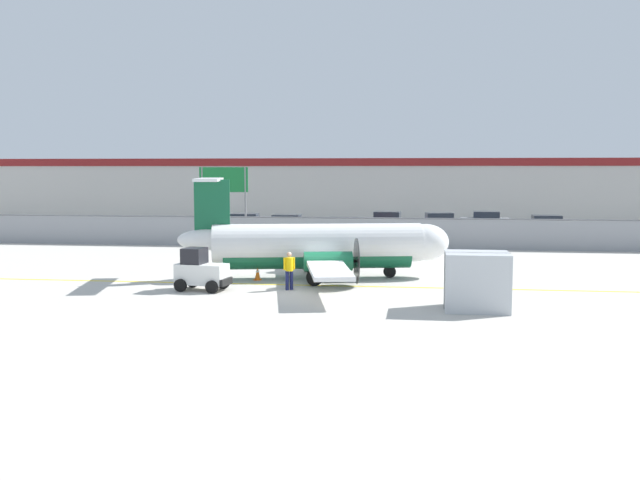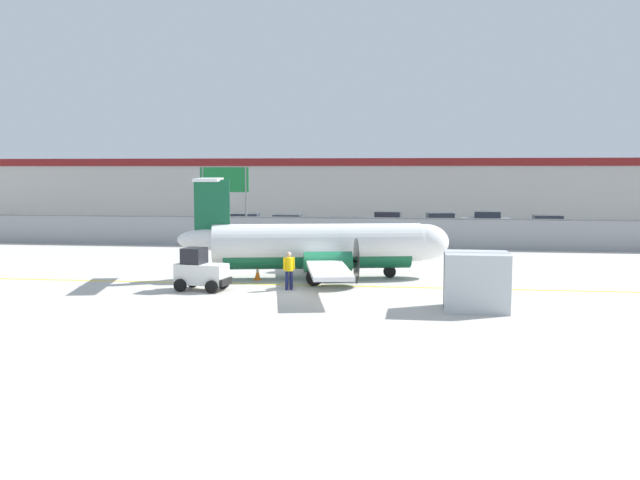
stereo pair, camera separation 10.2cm
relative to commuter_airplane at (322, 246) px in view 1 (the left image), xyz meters
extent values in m
plane|color=#BCB7AD|center=(0.32, -4.17, -1.60)|extent=(140.00, 140.00, 0.00)
cube|color=yellow|center=(0.32, -2.17, -1.60)|extent=(84.00, 0.20, 0.01)
cube|color=gray|center=(0.32, 13.83, -0.60)|extent=(98.00, 0.04, 2.00)
cylinder|color=slate|center=(0.32, 13.83, 0.45)|extent=(98.00, 0.10, 0.10)
cube|color=#38383A|center=(0.32, 25.33, -1.54)|extent=(98.00, 17.00, 0.12)
cube|color=beige|center=(0.32, 43.83, 1.65)|extent=(91.00, 8.00, 6.50)
cube|color=maroon|center=(0.32, 39.83, 4.50)|extent=(91.00, 0.20, 0.80)
cylinder|color=white|center=(-0.23, -0.05, 0.15)|extent=(10.35, 3.91, 1.90)
ellipsoid|color=white|center=(5.01, 1.03, 0.15)|extent=(2.66, 2.24, 1.80)
ellipsoid|color=white|center=(-5.46, -1.12, 0.35)|extent=(3.02, 1.60, 1.05)
cylinder|color=#145938|center=(-0.23, -0.05, -0.37)|extent=(9.24, 3.29, 1.48)
cube|color=white|center=(-0.13, -0.03, -0.42)|extent=(4.79, 15.99, 0.18)
cylinder|color=#145938|center=(-0.46, 2.56, -0.42)|extent=(2.34, 1.33, 0.90)
cone|color=black|center=(0.67, 2.79, -0.42)|extent=(0.53, 0.52, 0.44)
cylinder|color=#262626|center=(0.82, 2.82, -0.42)|extent=(0.46, 2.06, 2.10)
cylinder|color=#145938|center=(0.59, -2.53, -0.42)|extent=(2.34, 1.33, 0.90)
cone|color=black|center=(1.72, -2.30, -0.42)|extent=(0.53, 0.52, 0.44)
cylinder|color=#262626|center=(1.87, -2.27, -0.42)|extent=(0.46, 2.06, 2.10)
cube|color=#145938|center=(-5.21, -1.07, 1.70)|extent=(1.70, 0.52, 3.10)
cube|color=white|center=(-5.34, -1.10, 3.25)|extent=(2.05, 4.92, 0.14)
cylinder|color=#59595B|center=(3.29, 0.68, -0.81)|extent=(0.17, 0.17, 0.97)
cylinder|color=black|center=(3.29, 0.68, -1.30)|extent=(0.63, 0.34, 0.60)
cylinder|color=#59595B|center=(-0.97, 2.06, -0.77)|extent=(0.17, 0.17, 0.90)
cylinder|color=black|center=(-0.97, 2.06, -1.22)|extent=(0.79, 0.37, 0.76)
cylinder|color=#59595B|center=(-0.07, -2.27, -0.77)|extent=(0.17, 0.17, 0.90)
cylinder|color=black|center=(-0.07, -2.27, -1.22)|extent=(0.79, 0.37, 0.76)
cube|color=silver|center=(-4.85, -4.12, -0.87)|extent=(2.34, 1.43, 0.90)
cube|color=black|center=(-5.19, -4.06, -0.07)|extent=(1.04, 1.13, 0.70)
cube|color=black|center=(-3.71, -4.30, -1.17)|extent=(0.33, 1.11, 0.30)
cylinder|color=black|center=(-4.01, -3.64, -1.32)|extent=(0.58, 0.27, 0.56)
cylinder|color=black|center=(-4.20, -4.83, -1.32)|extent=(0.58, 0.27, 0.56)
cylinder|color=black|center=(-5.49, -3.41, -1.32)|extent=(0.58, 0.27, 0.56)
cylinder|color=black|center=(-5.68, -4.59, -1.32)|extent=(0.58, 0.27, 0.56)
cylinder|color=#191E4C|center=(-1.11, -3.58, -1.18)|extent=(0.22, 0.22, 0.85)
cylinder|color=#191E4C|center=(-0.94, -3.48, -1.18)|extent=(0.22, 0.22, 0.85)
cylinder|color=yellow|center=(-1.03, -3.53, -0.45)|extent=(0.47, 0.47, 0.60)
cylinder|color=yellow|center=(-1.22, -3.64, -0.42)|extent=(0.14, 0.14, 0.55)
cylinder|color=yellow|center=(-0.84, -3.41, -0.42)|extent=(0.14, 0.14, 0.55)
sphere|color=tan|center=(-1.03, -3.53, -0.01)|extent=(0.22, 0.22, 0.22)
cube|color=#B7BCC1|center=(6.82, -7.07, -0.50)|extent=(2.43, 2.03, 2.20)
cube|color=#333338|center=(6.82, -7.07, -0.50)|extent=(2.44, 0.11, 2.20)
cube|color=orange|center=(-3.04, -0.92, -1.58)|extent=(0.36, 0.36, 0.04)
cone|color=orange|center=(-3.04, -0.92, -1.26)|extent=(0.28, 0.28, 0.60)
cylinder|color=white|center=(-3.04, -0.92, -1.18)|extent=(0.17, 0.17, 0.08)
cube|color=orange|center=(-5.79, -0.41, -1.58)|extent=(0.36, 0.36, 0.04)
cone|color=orange|center=(-5.79, -0.41, -1.26)|extent=(0.28, 0.28, 0.60)
cylinder|color=white|center=(-5.79, -0.41, -1.18)|extent=(0.17, 0.17, 0.08)
cube|color=silver|center=(-15.33, 19.16, -0.86)|extent=(4.34, 2.09, 0.80)
cube|color=#262D38|center=(-15.18, 19.18, -0.18)|extent=(2.34, 1.76, 0.56)
cylinder|color=black|center=(-16.64, 18.13, -1.18)|extent=(0.62, 0.26, 0.60)
cylinder|color=black|center=(-16.81, 19.92, -1.18)|extent=(0.62, 0.26, 0.60)
cylinder|color=black|center=(-13.85, 18.40, -1.18)|extent=(0.62, 0.26, 0.60)
cylinder|color=black|center=(-14.02, 20.19, -1.18)|extent=(0.62, 0.26, 0.60)
cube|color=gray|center=(-9.25, 23.23, -0.86)|extent=(4.25, 1.82, 0.80)
cube|color=#262D38|center=(-9.40, 23.22, -0.18)|extent=(2.24, 1.62, 0.56)
cylinder|color=black|center=(-7.88, 24.17, -1.18)|extent=(0.61, 0.22, 0.60)
cylinder|color=black|center=(-7.82, 22.37, -1.18)|extent=(0.61, 0.22, 0.60)
cylinder|color=black|center=(-10.68, 24.08, -1.18)|extent=(0.61, 0.22, 0.60)
cylinder|color=black|center=(-10.62, 22.29, -1.18)|extent=(0.61, 0.22, 0.60)
cube|color=black|center=(-5.54, 22.25, -0.86)|extent=(4.25, 1.84, 0.80)
cube|color=#262D38|center=(-5.69, 22.26, -0.18)|extent=(2.25, 1.63, 0.56)
cylinder|color=black|center=(-4.11, 23.10, -1.18)|extent=(0.61, 0.22, 0.60)
cylinder|color=black|center=(-4.17, 21.30, -1.18)|extent=(0.61, 0.22, 0.60)
cylinder|color=black|center=(-6.91, 23.20, -1.18)|extent=(0.61, 0.22, 0.60)
cylinder|color=black|center=(-6.97, 21.40, -1.18)|extent=(0.61, 0.22, 0.60)
cube|color=red|center=(-0.97, 19.51, -0.86)|extent=(4.29, 1.93, 0.80)
cube|color=#262D38|center=(-0.82, 19.52, -0.18)|extent=(2.28, 1.68, 0.56)
cylinder|color=black|center=(-2.32, 18.53, -1.18)|extent=(0.61, 0.23, 0.60)
cylinder|color=black|center=(-2.41, 20.33, -1.18)|extent=(0.61, 0.23, 0.60)
cylinder|color=black|center=(0.48, 18.69, -1.18)|extent=(0.61, 0.23, 0.60)
cylinder|color=black|center=(0.38, 20.48, -1.18)|extent=(0.61, 0.23, 0.60)
cube|color=gray|center=(2.40, 27.38, -0.86)|extent=(4.34, 2.07, 0.80)
cube|color=#262D38|center=(2.25, 27.40, -0.18)|extent=(2.33, 1.75, 0.56)
cylinder|color=black|center=(3.87, 28.15, -1.18)|extent=(0.62, 0.25, 0.60)
cylinder|color=black|center=(3.71, 26.36, -1.18)|extent=(0.62, 0.25, 0.60)
cylinder|color=black|center=(1.09, 28.41, -1.18)|extent=(0.62, 0.25, 0.60)
cylinder|color=black|center=(0.92, 26.61, -1.18)|extent=(0.62, 0.25, 0.60)
cube|color=navy|center=(6.80, 26.38, -0.86)|extent=(4.39, 2.25, 0.80)
cube|color=#262D38|center=(6.65, 26.36, -0.18)|extent=(2.39, 1.84, 0.56)
cylinder|color=black|center=(8.07, 27.46, -1.18)|extent=(0.62, 0.28, 0.60)
cylinder|color=black|center=(8.31, 25.68, -1.18)|extent=(0.62, 0.28, 0.60)
cylinder|color=black|center=(5.29, 27.08, -1.18)|extent=(0.62, 0.28, 0.60)
cylinder|color=black|center=(5.54, 25.30, -1.18)|extent=(0.62, 0.28, 0.60)
cube|color=slate|center=(10.64, 28.83, -0.86)|extent=(4.30, 1.95, 0.80)
cube|color=#262D38|center=(10.79, 28.82, -0.18)|extent=(2.29, 1.69, 0.56)
cylinder|color=black|center=(9.19, 28.01, -1.18)|extent=(0.61, 0.24, 0.60)
cylinder|color=black|center=(9.30, 29.81, -1.18)|extent=(0.61, 0.24, 0.60)
cylinder|color=black|center=(11.99, 27.84, -1.18)|extent=(0.61, 0.24, 0.60)
cylinder|color=black|center=(12.10, 29.64, -1.18)|extent=(0.61, 0.24, 0.60)
cube|color=slate|center=(15.21, 24.21, -0.86)|extent=(4.21, 1.73, 0.80)
cube|color=#262D38|center=(15.06, 24.22, -0.18)|extent=(2.21, 1.58, 0.56)
cylinder|color=black|center=(16.61, 25.10, -1.18)|extent=(0.60, 0.20, 0.60)
cylinder|color=black|center=(16.60, 23.30, -1.18)|extent=(0.60, 0.20, 0.60)
cylinder|color=black|center=(13.81, 25.13, -1.18)|extent=(0.60, 0.20, 0.60)
cylinder|color=black|center=(13.80, 23.33, -1.18)|extent=(0.60, 0.20, 0.60)
cylinder|color=slate|center=(-10.80, 15.99, 1.15)|extent=(0.14, 0.14, 5.50)
cylinder|color=slate|center=(-7.60, 15.99, 1.15)|extent=(0.14, 0.14, 5.50)
cube|color=#14662D|center=(-9.20, 15.99, 3.00)|extent=(3.60, 0.10, 1.80)
camera|label=1|loc=(4.32, -34.38, 3.73)|focal=40.00mm
camera|label=2|loc=(4.42, -34.36, 3.73)|focal=40.00mm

